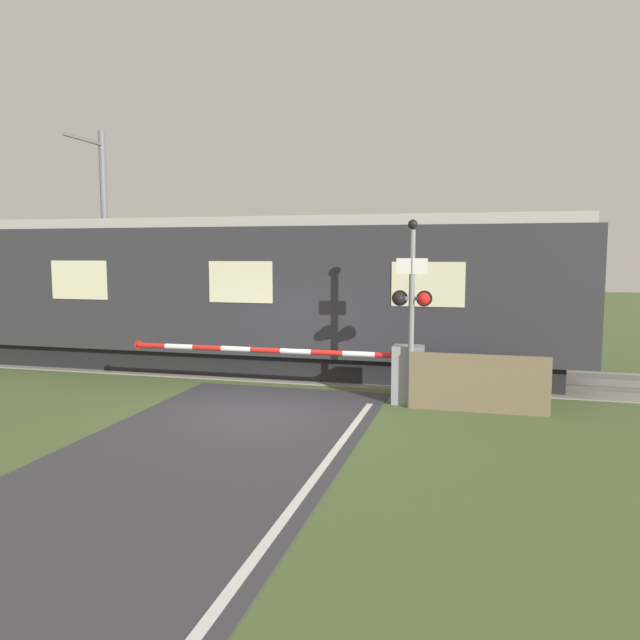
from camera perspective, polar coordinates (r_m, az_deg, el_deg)
ground_plane at (r=11.95m, az=-5.37°, el=-8.29°), size 80.00×80.00×0.00m
track_bed at (r=15.71m, az=-0.31°, el=-4.65°), size 36.00×3.20×0.13m
train at (r=15.88m, az=-5.19°, el=2.45°), size 15.47×3.09×3.81m
crossing_barrier at (r=12.54m, az=5.45°, el=-4.53°), size 6.35×0.44×1.16m
signal_post at (r=11.95m, az=8.37°, el=1.64°), size 0.77×0.26×3.60m
catenary_pole at (r=20.56m, az=-19.12°, el=7.25°), size 0.20×1.90×6.66m
roadside_fence at (r=12.04m, az=14.28°, el=-5.65°), size 2.57×0.06×1.10m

